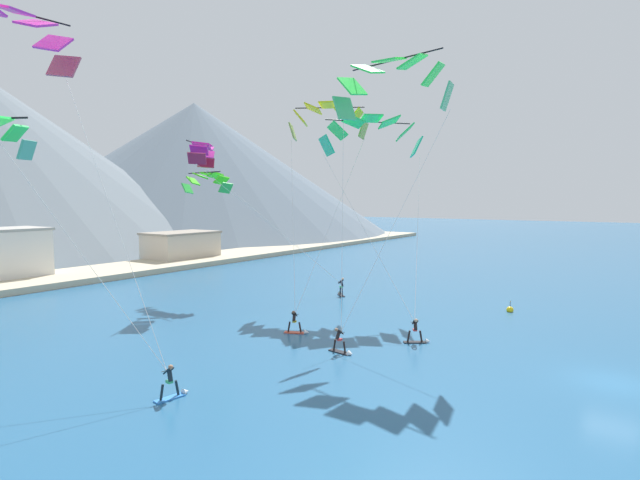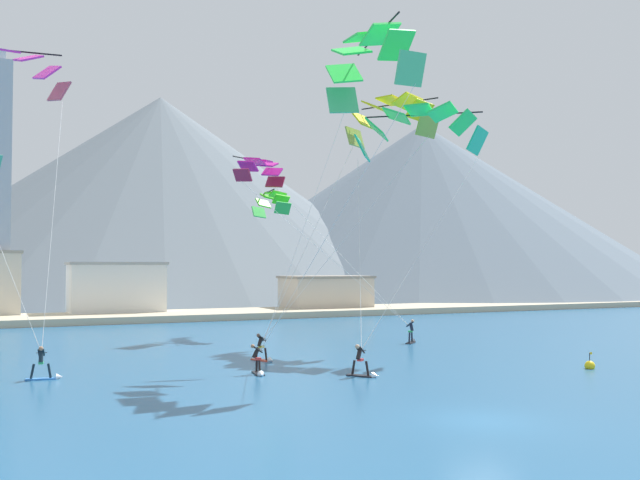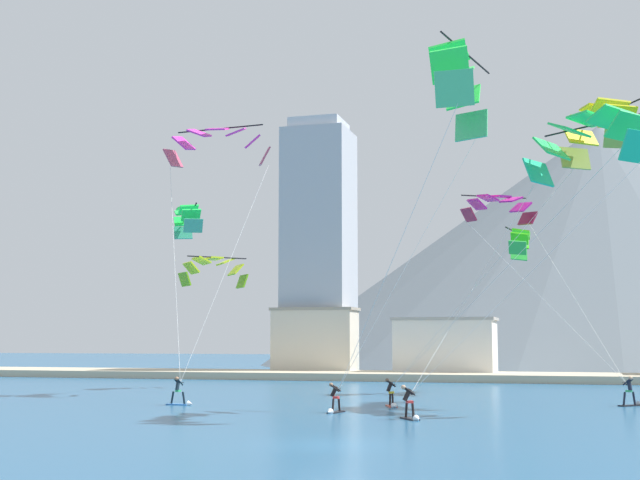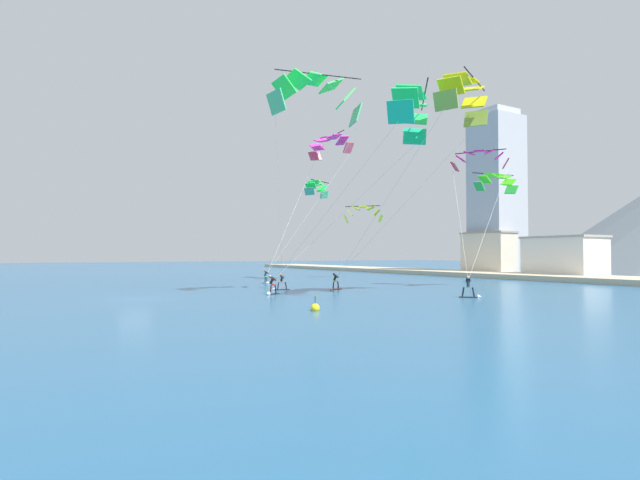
{
  "view_description": "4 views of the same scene",
  "coord_description": "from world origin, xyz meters",
  "px_view_note": "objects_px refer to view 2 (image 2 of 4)",
  "views": [
    {
      "loc": [
        -28.65,
        -1.52,
        9.29
      ],
      "look_at": [
        -0.33,
        17.69,
        6.47
      ],
      "focal_mm": 28.0,
      "sensor_mm": 36.0,
      "label": 1
    },
    {
      "loc": [
        -16.34,
        -21.21,
        5.66
      ],
      "look_at": [
        1.33,
        16.86,
        7.18
      ],
      "focal_mm": 40.0,
      "sensor_mm": 36.0,
      "label": 2
    },
    {
      "loc": [
        8.83,
        -32.01,
        3.81
      ],
      "look_at": [
        -3.84,
        12.12,
        8.99
      ],
      "focal_mm": 50.0,
      "sensor_mm": 36.0,
      "label": 3
    },
    {
      "loc": [
        40.54,
        -6.61,
        3.44
      ],
      "look_at": [
        2.41,
        14.99,
        4.72
      ],
      "focal_mm": 28.0,
      "sensor_mm": 36.0,
      "label": 4
    }
  ],
  "objects_px": {
    "kitesurfer_near_trail": "(363,366)",
    "kitesurfer_mid_center": "(412,335)",
    "parafoil_kite_near_lead": "(5,66)",
    "parafoil_kite_mid_center": "(261,170)",
    "kitesurfer_near_lead": "(45,369)",
    "parafoil_kite_distant_high_outer": "(272,201)",
    "race_marker_buoy": "(590,366)",
    "kitesurfer_far_left": "(263,353)",
    "parafoil_kite_far_left": "(390,116)",
    "parafoil_kite_far_right": "(368,60)",
    "parafoil_kite_near_trail": "(419,126)",
    "kitesurfer_far_right": "(258,366)"
  },
  "relations": [
    {
      "from": "kitesurfer_near_trail",
      "to": "kitesurfer_mid_center",
      "type": "height_order",
      "value": "kitesurfer_mid_center"
    },
    {
      "from": "parafoil_kite_near_lead",
      "to": "parafoil_kite_mid_center",
      "type": "distance_m",
      "value": 21.04
    },
    {
      "from": "kitesurfer_near_lead",
      "to": "parafoil_kite_mid_center",
      "type": "xyz_separation_m",
      "value": [
        17.45,
        16.58,
        13.03
      ]
    },
    {
      "from": "parafoil_kite_near_lead",
      "to": "parafoil_kite_distant_high_outer",
      "type": "height_order",
      "value": "parafoil_kite_near_lead"
    },
    {
      "from": "kitesurfer_near_trail",
      "to": "race_marker_buoy",
      "type": "relative_size",
      "value": 1.71
    },
    {
      "from": "kitesurfer_near_trail",
      "to": "kitesurfer_far_left",
      "type": "bearing_deg",
      "value": 107.81
    },
    {
      "from": "kitesurfer_near_lead",
      "to": "parafoil_kite_near_lead",
      "type": "relative_size",
      "value": 0.1
    },
    {
      "from": "parafoil_kite_far_left",
      "to": "race_marker_buoy",
      "type": "distance_m",
      "value": 23.26
    },
    {
      "from": "kitesurfer_near_lead",
      "to": "kitesurfer_mid_center",
      "type": "xyz_separation_m",
      "value": [
        25.56,
        6.63,
        0.05
      ]
    },
    {
      "from": "parafoil_kite_far_right",
      "to": "race_marker_buoy",
      "type": "relative_size",
      "value": 17.4
    },
    {
      "from": "kitesurfer_far_left",
      "to": "parafoil_kite_distant_high_outer",
      "type": "relative_size",
      "value": 0.3
    },
    {
      "from": "race_marker_buoy",
      "to": "kitesurfer_near_trail",
      "type": "bearing_deg",
      "value": 167.93
    },
    {
      "from": "kitesurfer_near_trail",
      "to": "kitesurfer_mid_center",
      "type": "distance_m",
      "value": 16.54
    },
    {
      "from": "kitesurfer_mid_center",
      "to": "parafoil_kite_near_trail",
      "type": "bearing_deg",
      "value": -115.53
    },
    {
      "from": "parafoil_kite_near_trail",
      "to": "parafoil_kite_far_right",
      "type": "height_order",
      "value": "parafoil_kite_far_right"
    },
    {
      "from": "parafoil_kite_far_left",
      "to": "kitesurfer_far_left",
      "type": "bearing_deg",
      "value": -155.88
    },
    {
      "from": "kitesurfer_near_trail",
      "to": "kitesurfer_far_right",
      "type": "distance_m",
      "value": 5.48
    },
    {
      "from": "kitesurfer_far_left",
      "to": "kitesurfer_far_right",
      "type": "xyz_separation_m",
      "value": [
        -2.11,
        -4.91,
        -0.03
      ]
    },
    {
      "from": "kitesurfer_far_right",
      "to": "parafoil_kite_far_left",
      "type": "height_order",
      "value": "parafoil_kite_far_left"
    },
    {
      "from": "parafoil_kite_near_trail",
      "to": "race_marker_buoy",
      "type": "distance_m",
      "value": 18.91
    },
    {
      "from": "kitesurfer_far_right",
      "to": "kitesurfer_far_left",
      "type": "bearing_deg",
      "value": 66.78
    },
    {
      "from": "race_marker_buoy",
      "to": "parafoil_kite_distant_high_outer",
      "type": "bearing_deg",
      "value": 108.32
    },
    {
      "from": "parafoil_kite_far_left",
      "to": "parafoil_kite_far_right",
      "type": "distance_m",
      "value": 12.44
    },
    {
      "from": "kitesurfer_near_lead",
      "to": "kitesurfer_far_left",
      "type": "xyz_separation_m",
      "value": [
        12.26,
        1.93,
        -0.02
      ]
    },
    {
      "from": "kitesurfer_near_lead",
      "to": "parafoil_kite_far_right",
      "type": "distance_m",
      "value": 24.06
    },
    {
      "from": "kitesurfer_far_left",
      "to": "parafoil_kite_far_right",
      "type": "bearing_deg",
      "value": -45.2
    },
    {
      "from": "parafoil_kite_mid_center",
      "to": "parafoil_kite_distant_high_outer",
      "type": "height_order",
      "value": "parafoil_kite_mid_center"
    },
    {
      "from": "kitesurfer_mid_center",
      "to": "parafoil_kite_near_lead",
      "type": "xyz_separation_m",
      "value": [
        -27.5,
        3.14,
        17.45
      ]
    },
    {
      "from": "parafoil_kite_near_lead",
      "to": "race_marker_buoy",
      "type": "bearing_deg",
      "value": -32.03
    },
    {
      "from": "race_marker_buoy",
      "to": "parafoil_kite_far_left",
      "type": "bearing_deg",
      "value": 101.44
    },
    {
      "from": "kitesurfer_near_lead",
      "to": "kitesurfer_far_right",
      "type": "height_order",
      "value": "kitesurfer_near_lead"
    },
    {
      "from": "parafoil_kite_far_left",
      "to": "kitesurfer_far_right",
      "type": "bearing_deg",
      "value": -143.88
    },
    {
      "from": "parafoil_kite_mid_center",
      "to": "parafoil_kite_distant_high_outer",
      "type": "distance_m",
      "value": 2.96
    },
    {
      "from": "parafoil_kite_near_trail",
      "to": "parafoil_kite_far_left",
      "type": "relative_size",
      "value": 0.9
    },
    {
      "from": "kitesurfer_far_left",
      "to": "parafoil_kite_distant_high_outer",
      "type": "distance_m",
      "value": 19.99
    },
    {
      "from": "kitesurfer_near_trail",
      "to": "parafoil_kite_near_lead",
      "type": "height_order",
      "value": "parafoil_kite_near_lead"
    },
    {
      "from": "parafoil_kite_far_left",
      "to": "parafoil_kite_distant_high_outer",
      "type": "relative_size",
      "value": 2.88
    },
    {
      "from": "parafoil_kite_far_right",
      "to": "kitesurfer_near_trail",
      "type": "bearing_deg",
      "value": -123.16
    },
    {
      "from": "parafoil_kite_near_trail",
      "to": "kitesurfer_near_lead",
      "type": "bearing_deg",
      "value": -174.37
    },
    {
      "from": "kitesurfer_near_trail",
      "to": "parafoil_kite_far_left",
      "type": "xyz_separation_m",
      "value": [
        9.45,
        13.21,
        16.28
      ]
    },
    {
      "from": "parafoil_kite_far_left",
      "to": "race_marker_buoy",
      "type": "bearing_deg",
      "value": -78.56
    },
    {
      "from": "kitesurfer_mid_center",
      "to": "parafoil_kite_near_lead",
      "type": "distance_m",
      "value": 32.73
    },
    {
      "from": "parafoil_kite_far_right",
      "to": "kitesurfer_far_left",
      "type": "bearing_deg",
      "value": 134.8
    },
    {
      "from": "parafoil_kite_far_right",
      "to": "race_marker_buoy",
      "type": "bearing_deg",
      "value": -29.19
    },
    {
      "from": "parafoil_kite_near_lead",
      "to": "parafoil_kite_mid_center",
      "type": "bearing_deg",
      "value": 19.34
    },
    {
      "from": "kitesurfer_far_left",
      "to": "parafoil_kite_far_right",
      "type": "height_order",
      "value": "parafoil_kite_far_right"
    },
    {
      "from": "parafoil_kite_mid_center",
      "to": "parafoil_kite_far_right",
      "type": "distance_m",
      "value": 19.69
    },
    {
      "from": "parafoil_kite_far_left",
      "to": "parafoil_kite_near_trail",
      "type": "bearing_deg",
      "value": -98.35
    },
    {
      "from": "kitesurfer_far_right",
      "to": "parafoil_kite_near_trail",
      "type": "xyz_separation_m",
      "value": [
        13.35,
        5.29,
        14.61
      ]
    },
    {
      "from": "kitesurfer_near_trail",
      "to": "kitesurfer_far_right",
      "type": "relative_size",
      "value": 0.98
    }
  ]
}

